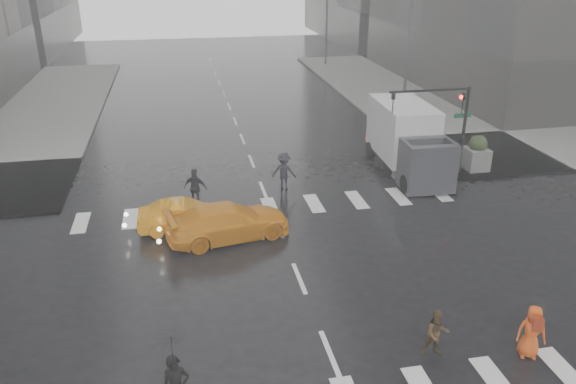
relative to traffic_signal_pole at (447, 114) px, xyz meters
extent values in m
plane|color=black|center=(-9.01, -8.01, -3.22)|extent=(120.00, 120.00, 0.00)
cube|color=slate|center=(10.49, 9.49, -3.14)|extent=(35.00, 35.00, 0.15)
cube|color=#2F2D2A|center=(19.99, 18.99, -1.02)|extent=(26.05, 26.05, 4.40)
cube|color=#2F2D2A|center=(19.99, 47.99, -1.02)|extent=(26.05, 26.05, 4.40)
cylinder|color=black|center=(0.99, -0.01, -0.97)|extent=(0.16, 0.16, 4.50)
cylinder|color=black|center=(-1.01, -0.01, 1.18)|extent=(4.00, 0.12, 0.12)
imported|color=black|center=(0.74, -0.01, 0.48)|extent=(0.16, 0.20, 1.00)
imported|color=black|center=(-2.81, -0.01, 0.68)|extent=(0.16, 0.20, 1.00)
sphere|color=#FF190C|center=(0.64, -0.01, 0.78)|extent=(0.20, 0.20, 0.20)
cube|color=#0C5430|center=(0.99, 0.29, -0.22)|extent=(0.90, 0.03, 0.22)
cylinder|color=#59595B|center=(1.99, 9.99, 1.28)|extent=(0.20, 0.20, 9.00)
cylinder|color=#59595B|center=(1.99, 29.99, 1.28)|extent=(0.20, 0.20, 9.00)
cube|color=slate|center=(-2.01, 0.19, -2.52)|extent=(1.10, 1.10, 1.10)
sphere|color=#223015|center=(-2.01, 0.19, -1.72)|extent=(0.90, 0.90, 0.90)
cube|color=slate|center=(-0.01, 0.19, -2.52)|extent=(1.10, 1.10, 1.10)
sphere|color=#223015|center=(-0.01, 0.19, -1.72)|extent=(0.90, 0.90, 0.90)
cube|color=slate|center=(1.99, 0.19, -2.52)|extent=(1.10, 1.10, 1.10)
sphere|color=#223015|center=(1.99, 0.19, -1.72)|extent=(0.90, 0.90, 0.90)
imported|color=black|center=(-13.21, -13.60, -1.23)|extent=(1.10, 1.11, 0.88)
imported|color=#422D17|center=(-6.14, -12.64, -2.50)|extent=(0.75, 0.62, 1.43)
imported|color=#ED4E10|center=(-3.61, -13.17, -2.42)|extent=(0.91, 0.76, 1.59)
cube|color=maroon|center=(-3.61, -13.35, -2.07)|extent=(0.32, 0.25, 0.40)
imported|color=black|center=(-12.19, -1.29, -2.33)|extent=(1.19, 0.97, 1.77)
imported|color=black|center=(-8.02, -0.14, -2.31)|extent=(1.32, 1.02, 1.81)
imported|color=orange|center=(-12.72, -3.50, -2.61)|extent=(3.72, 1.37, 1.22)
imported|color=orange|center=(-11.08, -4.52, -2.51)|extent=(4.59, 2.77, 1.41)
cube|color=silver|center=(-1.51, 1.67, -1.17)|extent=(2.40, 4.60, 2.70)
cube|color=#313136|center=(-1.51, -1.53, -1.97)|extent=(2.30, 1.80, 2.30)
cube|color=black|center=(-1.51, -1.53, -1.27)|extent=(2.00, 0.90, 0.90)
cylinder|color=black|center=(-2.55, -1.73, -2.77)|extent=(0.28, 0.90, 0.90)
cylinder|color=black|center=(-0.46, -1.73, -2.77)|extent=(0.28, 0.90, 0.90)
cylinder|color=black|center=(-2.55, 0.47, -2.77)|extent=(0.28, 0.90, 0.90)
cylinder|color=black|center=(-0.46, 0.47, -2.77)|extent=(0.28, 0.90, 0.90)
cylinder|color=black|center=(-2.55, 3.26, -2.77)|extent=(0.28, 0.90, 0.90)
cylinder|color=black|center=(-0.46, 3.26, -2.77)|extent=(0.28, 0.90, 0.90)
camera|label=1|loc=(-12.65, -24.23, 7.17)|focal=35.00mm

